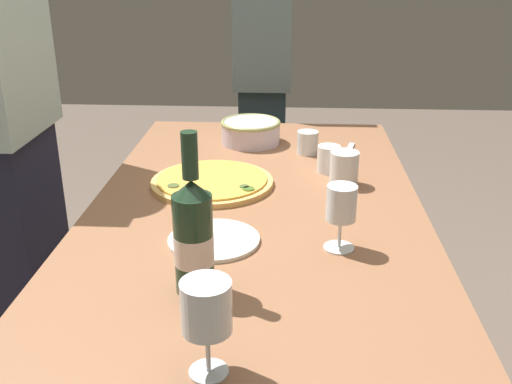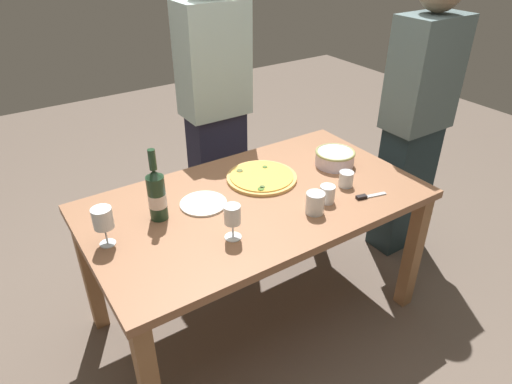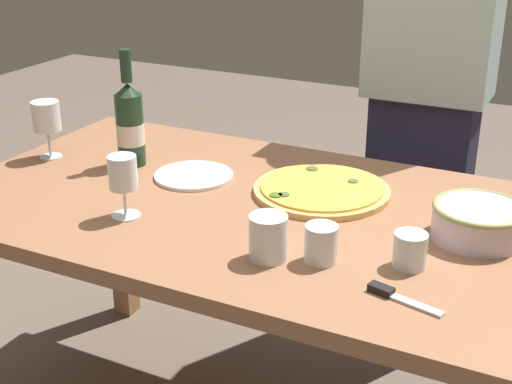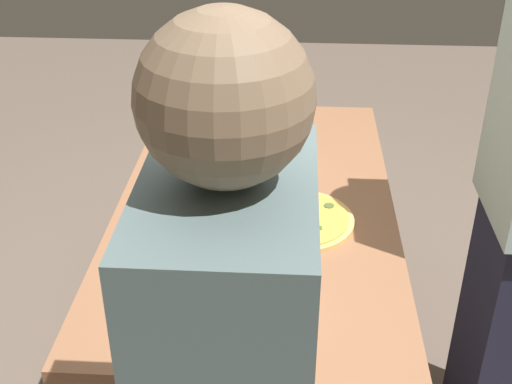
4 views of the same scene
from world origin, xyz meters
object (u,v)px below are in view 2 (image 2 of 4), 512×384
(wine_bottle, at_px, (157,194))
(person_guest_left, at_px, (416,121))
(dining_table, at_px, (256,214))
(cup_amber, at_px, (327,194))
(person_host, at_px, (215,107))
(wine_glass_by_bottle, at_px, (103,220))
(side_plate, at_px, (203,204))
(serving_bowl, at_px, (335,157))
(cup_ceramic, at_px, (315,203))
(pizza, at_px, (262,177))
(cup_spare, at_px, (346,179))
(pizza_knife, at_px, (367,196))
(wine_glass_near_pizza, at_px, (232,216))

(wine_bottle, distance_m, person_guest_left, 1.59)
(dining_table, distance_m, cup_amber, 0.36)
(wine_bottle, relative_size, person_host, 0.19)
(wine_glass_by_bottle, xyz_separation_m, side_plate, (0.47, 0.05, -0.11))
(serving_bowl, relative_size, cup_ceramic, 2.11)
(cup_amber, relative_size, side_plate, 0.38)
(wine_bottle, height_order, wine_glass_by_bottle, wine_bottle)
(dining_table, bearing_deg, serving_bowl, 5.29)
(dining_table, height_order, serving_bowl, serving_bowl)
(pizza, relative_size, person_host, 0.20)
(serving_bowl, xyz_separation_m, cup_ceramic, (-0.38, -0.30, 0.01))
(pizza, height_order, person_guest_left, person_guest_left)
(pizza, height_order, cup_amber, cup_amber)
(pizza, bearing_deg, side_plate, -172.17)
(wine_glass_by_bottle, distance_m, cup_spare, 1.15)
(cup_amber, height_order, pizza_knife, cup_amber)
(wine_glass_near_pizza, bearing_deg, serving_bowl, 18.03)
(wine_glass_near_pizza, bearing_deg, wine_glass_by_bottle, 151.48)
(cup_spare, height_order, pizza_knife, cup_spare)
(cup_spare, distance_m, pizza_knife, 0.14)
(cup_spare, bearing_deg, wine_bottle, 164.37)
(person_guest_left, bearing_deg, pizza_knife, 22.94)
(serving_bowl, height_order, person_host, person_host)
(serving_bowl, relative_size, person_guest_left, 0.12)
(pizza, bearing_deg, wine_bottle, -176.15)
(wine_glass_near_pizza, height_order, wine_glass_by_bottle, wine_glass_by_bottle)
(person_guest_left, bearing_deg, wine_glass_near_pizza, 8.12)
(dining_table, distance_m, wine_glass_by_bottle, 0.73)
(cup_amber, height_order, person_guest_left, person_guest_left)
(dining_table, height_order, wine_glass_by_bottle, wine_glass_by_bottle)
(wine_glass_near_pizza, xyz_separation_m, person_guest_left, (1.39, 0.24, 0.01))
(wine_bottle, bearing_deg, cup_ceramic, -29.94)
(wine_bottle, xyz_separation_m, cup_spare, (0.88, -0.25, -0.08))
(pizza_knife, bearing_deg, pizza, 127.06)
(wine_glass_near_pizza, bearing_deg, wine_bottle, 122.88)
(wine_glass_near_pizza, bearing_deg, person_guest_left, 9.74)
(cup_amber, relative_size, person_host, 0.05)
(pizza, bearing_deg, cup_amber, -68.82)
(person_guest_left, bearing_deg, serving_bowl, -3.26)
(pizza, height_order, pizza_knife, pizza)
(wine_glass_by_bottle, xyz_separation_m, person_guest_left, (1.84, -0.01, 0.00))
(person_guest_left, bearing_deg, side_plate, -3.87)
(wine_bottle, distance_m, person_host, 0.97)
(person_host, bearing_deg, wine_glass_by_bottle, -34.68)
(wine_bottle, xyz_separation_m, cup_amber, (0.71, -0.31, -0.08))
(pizza, height_order, serving_bowl, serving_bowl)
(serving_bowl, xyz_separation_m, pizza_knife, (-0.09, -0.34, -0.04))
(cup_spare, relative_size, person_guest_left, 0.05)
(dining_table, height_order, person_host, person_host)
(cup_ceramic, bearing_deg, wine_glass_near_pizza, 174.13)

